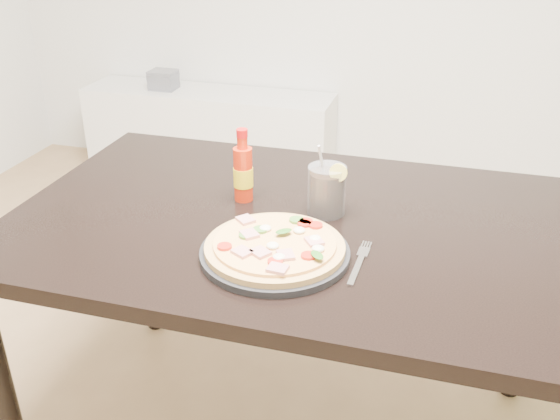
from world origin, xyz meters
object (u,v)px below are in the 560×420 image
(dining_table, at_px, (293,247))
(cola_cup, at_px, (327,191))
(hot_sauce_bottle, at_px, (243,172))
(media_console, at_px, (210,134))
(plate, at_px, (275,253))
(fork, at_px, (360,261))
(pizza, at_px, (275,246))

(dining_table, bearing_deg, cola_cup, 35.24)
(cola_cup, bearing_deg, hot_sauce_bottle, 176.03)
(cola_cup, height_order, media_console, cola_cup)
(hot_sauce_bottle, bearing_deg, cola_cup, -3.97)
(plate, relative_size, media_console, 0.24)
(plate, xyz_separation_m, fork, (0.19, 0.03, -0.01))
(plate, bearing_deg, dining_table, 92.43)
(plate, bearing_deg, fork, 8.21)
(fork, bearing_deg, dining_table, 142.05)
(pizza, distance_m, cola_cup, 0.25)
(plate, distance_m, pizza, 0.02)
(dining_table, height_order, cola_cup, cola_cup)
(plate, distance_m, cola_cup, 0.25)
(plate, xyz_separation_m, hot_sauce_bottle, (-0.16, 0.26, 0.07))
(media_console, bearing_deg, plate, -63.71)
(plate, distance_m, media_console, 2.26)
(pizza, xyz_separation_m, cola_cup, (0.06, 0.24, 0.03))
(pizza, height_order, cola_cup, cola_cup)
(cola_cup, bearing_deg, dining_table, -144.76)
(fork, bearing_deg, cola_cup, 121.94)
(pizza, xyz_separation_m, hot_sauce_bottle, (-0.16, 0.26, 0.05))
(pizza, bearing_deg, media_console, 116.32)
(dining_table, distance_m, plate, 0.21)
(cola_cup, relative_size, media_console, 0.13)
(plate, height_order, fork, plate)
(dining_table, relative_size, fork, 7.43)
(plate, xyz_separation_m, pizza, (0.00, 0.00, 0.02))
(plate, height_order, cola_cup, cola_cup)
(dining_table, relative_size, media_console, 1.00)
(hot_sauce_bottle, bearing_deg, dining_table, -23.35)
(pizza, bearing_deg, fork, 8.22)
(hot_sauce_bottle, xyz_separation_m, fork, (0.35, -0.23, -0.07))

